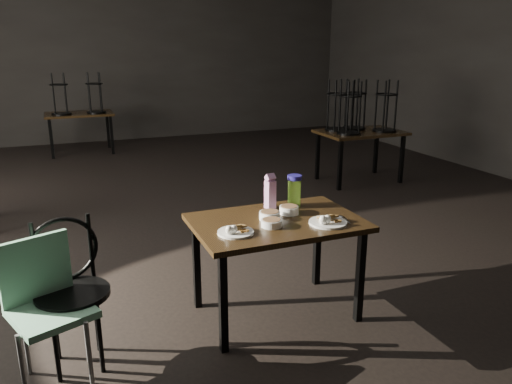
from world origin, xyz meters
name	(u,v)px	position (x,y,z in m)	size (l,w,h in m)	color
room	(185,4)	(-0.06, 0.01, 2.33)	(12.00, 12.04, 3.22)	black
main_table	(277,230)	(0.08, -1.81, 0.67)	(1.20, 0.80, 0.75)	black
plate_left	(235,230)	(-0.28, -1.95, 0.77)	(0.24, 0.24, 0.08)	white
plate_right	(328,221)	(0.38, -2.02, 0.77)	(0.27, 0.27, 0.09)	white
bowl_near	(270,215)	(0.04, -1.78, 0.78)	(0.15, 0.15, 0.06)	white
bowl_far	(289,210)	(0.23, -1.72, 0.78)	(0.14, 0.14, 0.06)	white
bowl_big	(272,223)	(0.00, -1.92, 0.78)	(0.15, 0.15, 0.05)	white
juice_carton	(270,192)	(0.15, -1.55, 0.88)	(0.08, 0.08, 0.27)	#7E176A
water_bottle	(294,190)	(0.34, -1.56, 0.88)	(0.14, 0.14, 0.25)	#9DE744
spoon	(341,217)	(0.54, -1.94, 0.75)	(0.05, 0.19, 0.01)	silver
bentwood_chair	(69,281)	(-1.34, -1.86, 0.56)	(0.46, 0.45, 0.94)	black
school_chair	(46,299)	(-1.48, -2.02, 0.54)	(0.54, 0.54, 0.89)	#67A07F
bg_table_right	(359,128)	(2.76, 1.23, 0.80)	(1.20, 0.80, 1.48)	black
bg_table_far	(79,113)	(-0.90, 4.84, 0.75)	(1.20, 0.80, 1.48)	black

